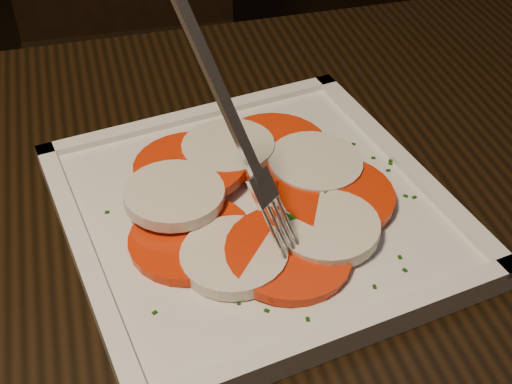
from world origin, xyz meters
TOP-DOWN VIEW (x-y plane):
  - table at (0.19, 0.01)m, footprint 1.21×0.81m
  - chair at (0.16, 0.88)m, footprint 0.44×0.44m
  - plate at (0.18, 0.07)m, footprint 0.33×0.33m
  - caprese_salad at (0.18, 0.07)m, footprint 0.25×0.25m
  - fork at (0.14, 0.04)m, footprint 0.09×0.10m

SIDE VIEW (x-z plane):
  - chair at x=0.16m, z-range 0.07..1.00m
  - table at x=0.19m, z-range 0.28..1.03m
  - plate at x=0.18m, z-range 0.75..0.76m
  - caprese_salad at x=0.18m, z-range 0.76..0.79m
  - fork at x=0.14m, z-range 0.79..0.96m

